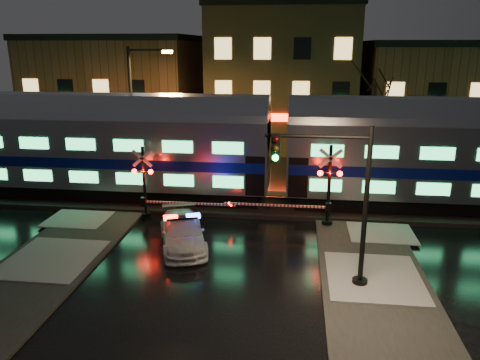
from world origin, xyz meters
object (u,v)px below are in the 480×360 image
(police_car, at_px, (182,232))
(traffic_light, at_px, (339,204))
(crossing_signal_left, at_px, (151,190))
(crossing_signal_right, at_px, (321,194))
(streetlight, at_px, (136,106))

(police_car, xyz_separation_m, traffic_light, (6.43, -2.79, 2.53))
(crossing_signal_left, bearing_deg, police_car, -52.84)
(police_car, distance_m, crossing_signal_left, 4.01)
(police_car, xyz_separation_m, crossing_signal_right, (6.15, 3.13, 1.03))
(traffic_light, bearing_deg, crossing_signal_left, 153.14)
(crossing_signal_left, distance_m, streetlight, 8.04)
(crossing_signal_right, xyz_separation_m, crossing_signal_left, (-8.51, -0.01, -0.14))
(streetlight, bearing_deg, police_car, -61.87)
(traffic_light, distance_m, streetlight, 17.27)
(streetlight, bearing_deg, traffic_light, -47.19)
(crossing_signal_right, relative_size, streetlight, 0.67)
(police_car, bearing_deg, streetlight, 99.60)
(police_car, distance_m, crossing_signal_right, 6.97)
(crossing_signal_left, relative_size, streetlight, 0.62)
(police_car, height_order, crossing_signal_left, crossing_signal_left)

